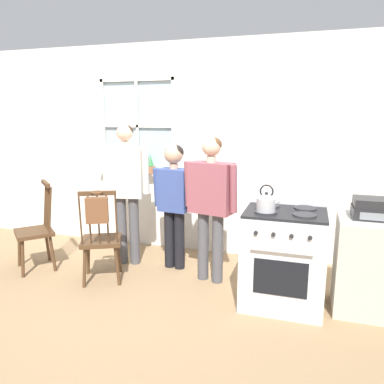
% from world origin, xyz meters
% --- Properties ---
extents(ground_plane, '(16.00, 16.00, 0.00)m').
position_xyz_m(ground_plane, '(0.00, 0.00, 0.00)').
color(ground_plane, '#937551').
extents(wall_back, '(6.40, 0.16, 2.70)m').
position_xyz_m(wall_back, '(0.03, 1.40, 1.33)').
color(wall_back, silver).
rests_on(wall_back, ground_plane).
extents(chair_by_window, '(0.55, 0.54, 1.04)m').
position_xyz_m(chair_by_window, '(-0.44, 0.15, 0.46)').
color(chair_by_window, '#4C331E').
rests_on(chair_by_window, ground_plane).
extents(chair_near_wall, '(0.58, 0.58, 1.04)m').
position_xyz_m(chair_near_wall, '(-1.34, 0.21, 0.46)').
color(chair_near_wall, '#4C331E').
rests_on(chair_near_wall, ground_plane).
extents(person_elderly_left, '(0.57, 0.29, 1.69)m').
position_xyz_m(person_elderly_left, '(-0.39, 0.68, 1.02)').
color(person_elderly_left, '#4C4C51').
rests_on(person_elderly_left, ground_plane).
extents(person_teen_center, '(0.50, 0.25, 1.47)m').
position_xyz_m(person_teen_center, '(0.19, 0.73, 0.90)').
color(person_teen_center, black).
rests_on(person_teen_center, ground_plane).
extents(person_adult_right, '(0.62, 0.31, 1.57)m').
position_xyz_m(person_adult_right, '(0.69, 0.51, 0.96)').
color(person_adult_right, '#4C4C51').
rests_on(person_adult_right, ground_plane).
extents(stove, '(0.75, 0.68, 1.08)m').
position_xyz_m(stove, '(1.48, 0.22, 0.47)').
color(stove, silver).
rests_on(stove, ground_plane).
extents(kettle, '(0.21, 0.17, 0.25)m').
position_xyz_m(kettle, '(1.32, 0.09, 1.02)').
color(kettle, '#B7B7BC').
rests_on(kettle, stove).
extents(potted_plant, '(0.14, 0.14, 0.27)m').
position_xyz_m(potted_plant, '(-0.36, 1.31, 1.11)').
color(potted_plant, '#935B3D').
rests_on(potted_plant, wall_back).
extents(handbag, '(0.24, 0.24, 0.31)m').
position_xyz_m(handbag, '(-0.34, -0.06, 0.87)').
color(handbag, brown).
rests_on(handbag, chair_by_window).
extents(side_counter, '(0.55, 0.50, 0.90)m').
position_xyz_m(side_counter, '(2.22, 0.30, 0.45)').
color(side_counter, beige).
rests_on(side_counter, ground_plane).
extents(stereo, '(0.34, 0.29, 0.18)m').
position_xyz_m(stereo, '(2.22, 0.28, 0.99)').
color(stereo, '#232326').
rests_on(stereo, side_counter).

